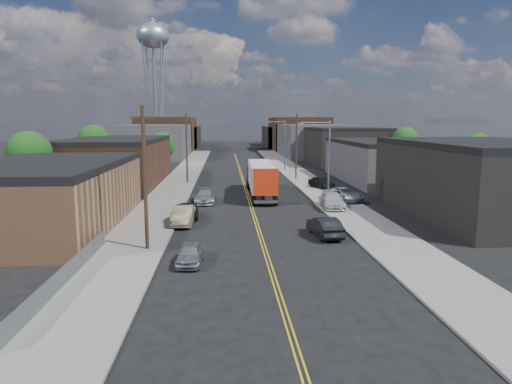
{
  "coord_description": "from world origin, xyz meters",
  "views": [
    {
      "loc": [
        -2.74,
        -21.3,
        8.97
      ],
      "look_at": [
        0.09,
        19.97,
        2.5
      ],
      "focal_mm": 32.0,
      "sensor_mm": 36.0,
      "label": 1
    }
  ],
  "objects": [
    {
      "name": "semi_truck",
      "position": [
        1.5,
        33.3,
        2.31
      ],
      "size": [
        2.87,
        15.54,
        4.06
      ],
      "rotation": [
        0.0,
        0.0,
        -0.02
      ],
      "color": "beige",
      "rests_on": "ground"
    },
    {
      "name": "skyline_right_b",
      "position": [
        20.0,
        120.0,
        5.0
      ],
      "size": [
        16.0,
        26.0,
        10.0
      ],
      "primitive_type": "cube",
      "color": "#4B2E1E",
      "rests_on": "ground"
    },
    {
      "name": "car_right_lot_b",
      "position": [
        8.2,
        24.07,
        0.91
      ],
      "size": [
        2.45,
        5.38,
        1.53
      ],
      "primitive_type": "imported",
      "rotation": [
        0.0,
        0.0,
        -0.06
      ],
      "color": "#ADADAD",
      "rests_on": "sidewalk_right"
    },
    {
      "name": "tree_right_near",
      "position": [
        30.06,
        36.0,
        4.87
      ],
      "size": [
        4.6,
        4.48,
        7.44
      ],
      "color": "black",
      "rests_on": "ground"
    },
    {
      "name": "chainlink_fence",
      "position": [
        -11.5,
        3.5,
        0.66
      ],
      "size": [
        0.05,
        16.0,
        1.22
      ],
      "color": "slate",
      "rests_on": "ground"
    },
    {
      "name": "industrial_right_a",
      "position": [
        21.99,
        20.0,
        3.55
      ],
      "size": [
        14.0,
        22.0,
        7.1
      ],
      "color": "black",
      "rests_on": "ground"
    },
    {
      "name": "skyline_left_b",
      "position": [
        -20.0,
        120.0,
        5.0
      ],
      "size": [
        16.0,
        26.0,
        10.0
      ],
      "primitive_type": "cube",
      "color": "#4B2E1E",
      "rests_on": "ground"
    },
    {
      "name": "car_left_a",
      "position": [
        -5.0,
        6.78,
        0.65
      ],
      "size": [
        1.74,
        3.9,
        1.3
      ],
      "primitive_type": "imported",
      "rotation": [
        0.0,
        0.0,
        -0.05
      ],
      "color": "#999A9E",
      "rests_on": "ground"
    },
    {
      "name": "car_left_c",
      "position": [
        -6.38,
        20.71,
        0.66
      ],
      "size": [
        2.48,
        4.9,
        1.33
      ],
      "primitive_type": "imported",
      "rotation": [
        0.0,
        0.0,
        0.06
      ],
      "color": "black",
      "rests_on": "ground"
    },
    {
      "name": "industrial_right_b",
      "position": [
        22.0,
        46.0,
        3.05
      ],
      "size": [
        14.0,
        24.0,
        6.1
      ],
      "color": "#353538",
      "rests_on": "ground"
    },
    {
      "name": "car_right_lot_a",
      "position": [
        10.43,
        28.0,
        0.88
      ],
      "size": [
        4.36,
        5.78,
        1.46
      ],
      "primitive_type": "imported",
      "rotation": [
        0.0,
        0.0,
        0.42
      ],
      "color": "silver",
      "rests_on": "sidewalk_right"
    },
    {
      "name": "streetlight_far",
      "position": [
        7.6,
        60.0,
        5.33
      ],
      "size": [
        3.39,
        0.25,
        9.0
      ],
      "color": "gray",
      "rests_on": "ground"
    },
    {
      "name": "utility_pole_right",
      "position": [
        8.2,
        48.0,
        5.14
      ],
      "size": [
        1.6,
        0.26,
        10.0
      ],
      "color": "black",
      "rests_on": "ground"
    },
    {
      "name": "ground",
      "position": [
        0.0,
        60.0,
        0.0
      ],
      "size": [
        260.0,
        260.0,
        0.0
      ],
      "primitive_type": "plane",
      "color": "black",
      "rests_on": "ground"
    },
    {
      "name": "skyline_right_a",
      "position": [
        20.0,
        95.0,
        4.0
      ],
      "size": [
        16.0,
        30.0,
        8.0
      ],
      "primitive_type": "cube",
      "color": "#353538",
      "rests_on": "ground"
    },
    {
      "name": "warehouse_tan",
      "position": [
        -18.0,
        18.0,
        2.8
      ],
      "size": [
        12.0,
        22.0,
        5.6
      ],
      "color": "#936544",
      "rests_on": "ground"
    },
    {
      "name": "sidewalk_left",
      "position": [
        -9.5,
        45.0,
        0.07
      ],
      "size": [
        5.0,
        140.0,
        0.15
      ],
      "primitive_type": "cube",
      "color": "slate",
      "rests_on": "ground"
    },
    {
      "name": "centerline",
      "position": [
        0.0,
        45.0,
        0.01
      ],
      "size": [
        0.32,
        120.0,
        0.01
      ],
      "primitive_type": "cube",
      "color": "gold",
      "rests_on": "ground"
    },
    {
      "name": "water_tower",
      "position": [
        -22.0,
        110.0,
        30.65
      ],
      "size": [
        9.0,
        9.0,
        36.9
      ],
      "color": "gray",
      "rests_on": "ground"
    },
    {
      "name": "utility_pole_left_far",
      "position": [
        -8.2,
        45.0,
        5.14
      ],
      "size": [
        1.6,
        0.26,
        10.0
      ],
      "color": "black",
      "rests_on": "ground"
    },
    {
      "name": "car_left_b",
      "position": [
        -6.4,
        18.0,
        0.81
      ],
      "size": [
        1.88,
        4.96,
        1.62
      ],
      "primitive_type": "imported",
      "rotation": [
        0.0,
        0.0,
        -0.04
      ],
      "color": "#827355",
      "rests_on": "ground"
    },
    {
      "name": "car_right_lot_c",
      "position": [
        10.07,
        38.05,
        0.91
      ],
      "size": [
        3.37,
        4.81,
        1.52
      ],
      "primitive_type": "imported",
      "rotation": [
        0.0,
        0.0,
        0.39
      ],
      "color": "black",
      "rests_on": "sidewalk_right"
    },
    {
      "name": "car_left_d",
      "position": [
        -5.0,
        28.58,
        0.74
      ],
      "size": [
        2.09,
        5.13,
        1.49
      ],
      "primitive_type": "imported",
      "rotation": [
        0.0,
        0.0,
        0.0
      ],
      "color": "#999C9E",
      "rests_on": "ground"
    },
    {
      "name": "tree_right_far",
      "position": [
        30.06,
        60.0,
        5.18
      ],
      "size": [
        4.85,
        4.76,
        7.91
      ],
      "color": "black",
      "rests_on": "ground"
    },
    {
      "name": "warehouse_brown",
      "position": [
        -18.0,
        44.0,
        3.3
      ],
      "size": [
        12.0,
        26.0,
        6.6
      ],
      "color": "#4B2E1E",
      "rests_on": "ground"
    },
    {
      "name": "car_right_oncoming",
      "position": [
        5.0,
        13.03,
        0.79
      ],
      "size": [
        2.17,
        4.92,
        1.57
      ],
      "primitive_type": "imported",
      "rotation": [
        0.0,
        0.0,
        3.25
      ],
      "color": "black",
      "rests_on": "ground"
    },
    {
      "name": "tree_left_far",
      "position": [
        -13.94,
        62.0,
        4.57
      ],
      "size": [
        4.35,
        4.2,
        6.97
      ],
      "color": "black",
      "rests_on": "ground"
    },
    {
      "name": "streetlight_near",
      "position": [
        7.6,
        25.0,
        5.33
      ],
      "size": [
        3.39,
        0.25,
        9.0
      ],
      "color": "gray",
      "rests_on": "ground"
    },
    {
      "name": "skyline_left_c",
      "position": [
        -20.0,
        140.0,
        3.5
      ],
      "size": [
        16.0,
        40.0,
        7.0
      ],
      "primitive_type": "cube",
      "color": "black",
      "rests_on": "ground"
    },
    {
      "name": "skyline_left_a",
      "position": [
        -20.0,
        95.0,
        4.0
      ],
      "size": [
        16.0,
        30.0,
        8.0
      ],
      "primitive_type": "cube",
      "color": "#353538",
      "rests_on": "ground"
    },
    {
      "name": "utility_pole_left_near",
      "position": [
        -8.2,
        10.0,
        5.14
      ],
      "size": [
        1.6,
        0.26,
        10.0
      ],
      "color": "black",
      "rests_on": "ground"
    },
    {
      "name": "skyline_right_c",
      "position": [
        20.0,
        140.0,
        3.5
      ],
      "size": [
        16.0,
        40.0,
        7.0
      ],
      "primitive_type": "cube",
      "color": "black",
      "rests_on": "ground"
    },
    {
      "name": "tree_left_near",
      "position": [
        -23.94,
        30.0,
        5.18
      ],
      "size": [
        4.85,
        4.76,
        7.91
      ],
      "color": "black",
      "rests_on": "ground"
    },
    {
      "name": "tree_left_mid",
      "position": [
        -23.94,
        55.0,
        5.48
      ],
      "size": [
        5.1,
        5.04,
        8.37
      ],
      "color": "black",
      "rests_on": "ground"
    },
    {
      "name": "industrial_right_c",
      "position": [
        22.0,
        72.0,
        3.8
      ],
      "size": [
        14.0,
        22.0,
        7.6
      ],
      "color": "black",
      "rests_on": "ground"
    },
    {
      "name": "sidewalk_right",
      "position": [
        9.5,
        45.0,
        0.07
      ],
      "size": [
        5.0,
        140.0,
        0.15
      ],
      "primitive_type": "cube",
      "color": "slate",
      "rests_on": "ground"
    }
  ]
}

